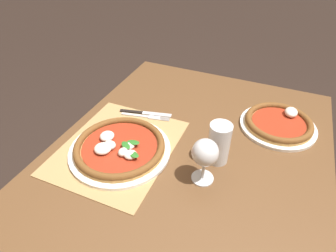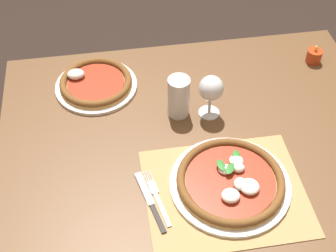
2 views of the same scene
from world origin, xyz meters
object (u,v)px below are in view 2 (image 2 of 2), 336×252
pizza_far (95,83)px  pint_glass (179,98)px  knife (150,201)px  pizza_near (231,181)px  wine_glass (211,90)px  fork (157,197)px  votive_candle (314,56)px

pizza_far → pint_glass: 0.32m
knife → pizza_far: bearing=103.9°
pizza_near → pizza_far: same height
wine_glass → pint_glass: size_ratio=1.07×
pizza_far → pint_glass: size_ratio=1.97×
wine_glass → fork: (-0.22, -0.31, -0.10)m
pint_glass → knife: pint_glass is taller
pint_glass → votive_candle: pint_glass is taller
wine_glass → fork: 0.39m
votive_candle → pint_glass: bearing=-160.9°
fork → pizza_near: bearing=2.3°
wine_glass → knife: wine_glass is taller
fork → knife: bearing=-152.6°
pizza_far → votive_candle: (0.80, 0.02, 0.00)m
pizza_near → fork: 0.22m
pizza_far → wine_glass: (0.36, -0.19, 0.09)m
pizza_near → knife: 0.24m
wine_glass → knife: size_ratio=0.73×
pint_glass → votive_candle: (0.54, 0.19, -0.05)m
wine_glass → pizza_far: bearing=152.7°
wine_glass → knife: 0.41m
pizza_near → pint_glass: pint_glass is taller
pizza_near → votive_candle: size_ratio=4.85×
pizza_far → knife: size_ratio=1.34×
knife → pint_glass: bearing=67.7°
wine_glass → votive_candle: wine_glass is taller
pizza_near → pint_glass: 0.34m
pint_glass → fork: pint_glass is taller
votive_candle → fork: bearing=-142.0°
wine_glass → fork: wine_glass is taller
pint_glass → fork: (-0.12, -0.33, -0.06)m
pizza_far → fork: bearing=-73.6°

